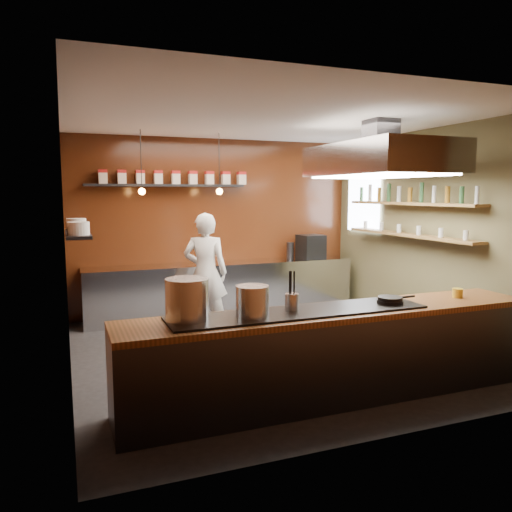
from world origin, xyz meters
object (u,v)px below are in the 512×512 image
stockpot_large (187,299)px  espresso_machine (311,246)px  stockpot_small (252,301)px  extractor_hood (380,159)px  chef (205,273)px

stockpot_large → espresso_machine: 4.90m
stockpot_small → espresso_machine: 4.61m
extractor_hood → stockpot_small: extractor_hood is taller
espresso_machine → chef: chef is taller
stockpot_small → chef: 2.92m
extractor_hood → stockpot_large: size_ratio=5.13×
stockpot_large → espresso_machine: espresso_machine is taller
stockpot_large → stockpot_small: 0.60m
stockpot_large → chef: size_ratio=0.22×
extractor_hood → espresso_machine: (0.37, 2.59, -1.39)m
extractor_hood → chef: (-1.86, 1.66, -1.61)m
stockpot_large → extractor_hood: bearing=22.1°
espresso_machine → chef: 2.43m
stockpot_large → espresso_machine: (3.18, 3.73, -0.02)m
chef → espresso_machine: bearing=-133.6°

